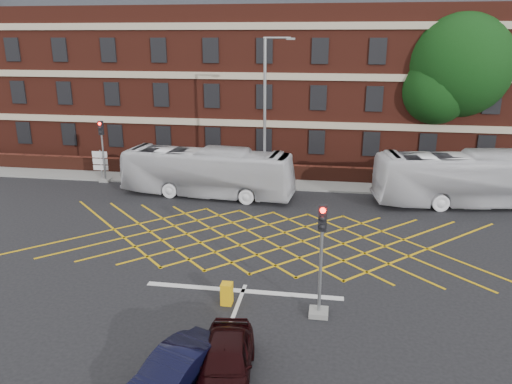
# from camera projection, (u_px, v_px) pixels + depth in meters

# --- Properties ---
(ground) EXTENTS (120.00, 120.00, 0.00)m
(ground) POSITION_uv_depth(u_px,v_px,m) (257.00, 255.00, 23.32)
(ground) COLOR black
(ground) RESTS_ON ground
(victorian_building) EXTENTS (51.00, 12.17, 20.40)m
(victorian_building) POSITION_uv_depth(u_px,v_px,m) (301.00, 61.00, 41.68)
(victorian_building) COLOR #511E14
(victorian_building) RESTS_ON ground
(boundary_wall) EXTENTS (56.00, 0.50, 1.10)m
(boundary_wall) POSITION_uv_depth(u_px,v_px,m) (286.00, 172.00, 35.41)
(boundary_wall) COLOR #471C13
(boundary_wall) RESTS_ON ground
(far_pavement) EXTENTS (60.00, 3.00, 0.12)m
(far_pavement) POSITION_uv_depth(u_px,v_px,m) (284.00, 183.00, 34.61)
(far_pavement) COLOR slate
(far_pavement) RESTS_ON ground
(box_junction_hatching) EXTENTS (8.22, 8.22, 0.02)m
(box_junction_hatching) POSITION_uv_depth(u_px,v_px,m) (263.00, 239.00, 25.21)
(box_junction_hatching) COLOR #CC990C
(box_junction_hatching) RESTS_ON ground
(stop_line) EXTENTS (8.00, 0.30, 0.02)m
(stop_line) POSITION_uv_depth(u_px,v_px,m) (243.00, 291.00, 20.02)
(stop_line) COLOR silver
(stop_line) RESTS_ON ground
(bus_left) EXTENTS (11.24, 3.64, 3.08)m
(bus_left) POSITION_uv_depth(u_px,v_px,m) (207.00, 172.00, 31.67)
(bus_left) COLOR silver
(bus_left) RESTS_ON ground
(bus_right) EXTENTS (12.02, 4.37, 3.27)m
(bus_right) POSITION_uv_depth(u_px,v_px,m) (474.00, 179.00, 29.79)
(bus_right) COLOR silver
(bus_right) RESTS_ON ground
(car_navy) EXTENTS (2.62, 4.10, 1.28)m
(car_navy) POSITION_uv_depth(u_px,v_px,m) (175.00, 373.00, 14.17)
(car_navy) COLOR black
(car_navy) RESTS_ON ground
(car_maroon) EXTENTS (2.04, 4.12, 1.35)m
(car_maroon) POSITION_uv_depth(u_px,v_px,m) (226.00, 362.00, 14.60)
(car_maroon) COLOR black
(car_maroon) RESTS_ON ground
(deciduous_tree) EXTENTS (7.72, 7.54, 11.63)m
(deciduous_tree) POSITION_uv_depth(u_px,v_px,m) (457.00, 72.00, 35.56)
(deciduous_tree) COLOR black
(deciduous_tree) RESTS_ON ground
(traffic_light_near) EXTENTS (0.70, 0.70, 4.27)m
(traffic_light_near) POSITION_uv_depth(u_px,v_px,m) (320.00, 271.00, 17.78)
(traffic_light_near) COLOR slate
(traffic_light_near) RESTS_ON ground
(traffic_light_far) EXTENTS (0.70, 0.70, 4.27)m
(traffic_light_far) POSITION_uv_depth(u_px,v_px,m) (104.00, 157.00, 34.67)
(traffic_light_far) COLOR slate
(traffic_light_far) RESTS_ON ground
(street_lamp) EXTENTS (2.25, 1.00, 9.76)m
(street_lamp) POSITION_uv_depth(u_px,v_px,m) (266.00, 143.00, 30.94)
(street_lamp) COLOR slate
(street_lamp) RESTS_ON ground
(direction_signs) EXTENTS (1.10, 0.16, 2.20)m
(direction_signs) POSITION_uv_depth(u_px,v_px,m) (100.00, 162.00, 34.98)
(direction_signs) COLOR gray
(direction_signs) RESTS_ON ground
(utility_cabinet) EXTENTS (0.42, 0.44, 0.86)m
(utility_cabinet) POSITION_uv_depth(u_px,v_px,m) (227.00, 294.00, 18.96)
(utility_cabinet) COLOR #DEA20D
(utility_cabinet) RESTS_ON ground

